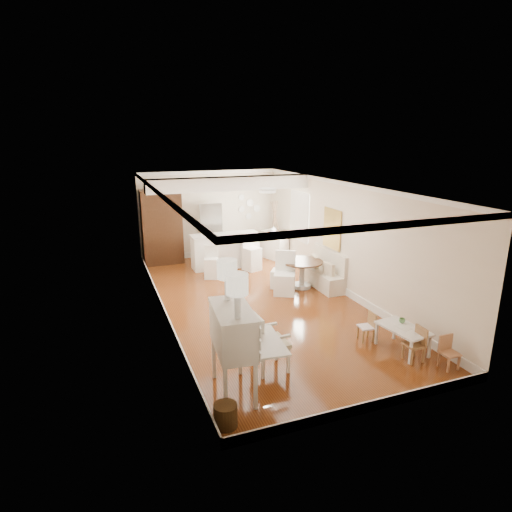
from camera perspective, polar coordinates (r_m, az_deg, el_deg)
room at (r=10.06m, az=-0.05°, el=4.95°), size 9.00×9.04×2.82m
secretary_bureau at (r=6.66m, az=-3.08°, el=-12.57°), size 1.21×1.23×1.41m
gustavian_armchair at (r=7.36m, az=1.89°, el=-11.30°), size 0.62×0.62×1.04m
wicker_basket at (r=6.28m, az=-4.08°, el=-20.43°), size 0.35×0.35×0.33m
kids_table at (r=8.51m, az=18.92°, el=-10.43°), size 0.68×1.00×0.47m
kids_chair_a at (r=8.19m, az=20.33°, el=-10.96°), size 0.32×0.32×0.64m
kids_chair_b at (r=8.70m, az=14.48°, el=-9.08°), size 0.30×0.30×0.58m
kids_chair_c at (r=8.18m, az=24.42°, el=-11.66°), size 0.29×0.29×0.59m
banquette at (r=11.39m, az=8.86°, el=-1.69°), size 0.52×1.60×0.98m
dining_table at (r=11.27m, az=6.14°, el=-2.44°), size 1.14×1.14×0.73m
slip_chair_near at (r=10.74m, az=3.85°, el=-2.33°), size 0.70×0.71×1.08m
slip_chair_far at (r=11.21m, az=3.30°, el=-1.93°), size 0.63×0.63×0.93m
breakfast_counter at (r=12.97m, az=-4.12°, el=0.74°), size 2.05×0.65×1.03m
bar_stool_left at (r=12.00m, az=-6.01°, el=-0.83°), size 0.47×0.47×0.92m
bar_stool_right at (r=12.61m, az=-0.56°, el=0.49°), size 0.56×0.56×1.09m
pantry_cabinet at (r=13.50m, az=-12.45°, el=3.78°), size 1.20×0.60×2.30m
fridge at (r=13.91m, az=-4.61°, el=3.39°), size 0.75×0.65×1.80m
sideboard at (r=13.85m, az=2.49°, el=1.43°), size 0.70×1.01×0.89m
pencil_cup at (r=8.57m, az=18.89°, el=-8.16°), size 0.13×0.13×0.09m
branch_vase at (r=13.73m, az=2.33°, el=3.62°), size 0.21×0.21×0.20m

